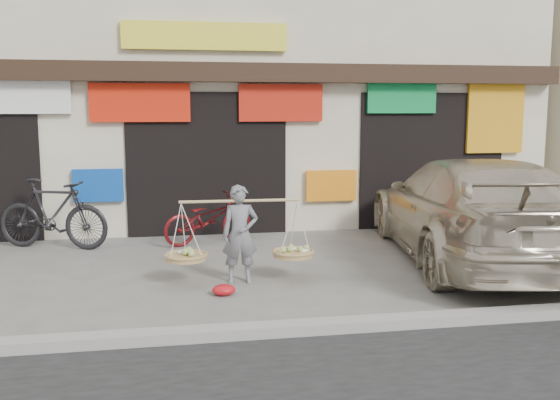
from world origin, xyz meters
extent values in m
plane|color=slate|center=(0.00, 0.00, 0.00)|extent=(70.00, 70.00, 0.00)
cube|color=gray|center=(0.00, -2.00, 0.06)|extent=(70.00, 0.25, 0.12)
cube|color=beige|center=(0.00, 6.50, 3.50)|extent=(14.00, 6.00, 7.00)
cube|color=black|center=(0.00, 3.35, 3.05)|extent=(14.00, 0.35, 0.35)
cube|color=black|center=(0.00, 3.75, 1.35)|extent=(3.00, 0.60, 2.70)
cube|color=black|center=(4.50, 3.75, 1.35)|extent=(3.00, 0.60, 2.70)
cube|color=white|center=(-3.20, 3.42, 2.60)|extent=(1.60, 0.08, 0.60)
cube|color=red|center=(-1.20, 3.42, 2.50)|extent=(1.80, 0.08, 0.70)
cube|color=red|center=(1.40, 3.42, 2.50)|extent=(1.60, 0.08, 0.70)
cube|color=#0E873F|center=(3.80, 3.42, 2.60)|extent=(1.40, 0.08, 0.60)
cube|color=orange|center=(5.80, 3.42, 2.20)|extent=(1.20, 0.08, 1.40)
cube|color=#0D48AE|center=(-2.00, 3.42, 1.00)|extent=(0.90, 0.08, 0.60)
cube|color=orange|center=(2.40, 3.42, 0.90)|extent=(1.00, 0.08, 0.60)
cube|color=yellow|center=(0.00, 3.42, 3.70)|extent=(3.00, 0.08, 0.50)
imported|color=slate|center=(0.23, 0.09, 0.68)|extent=(0.51, 0.34, 1.36)
cylinder|color=tan|center=(0.23, 0.09, 1.15)|extent=(1.65, 0.10, 0.04)
cylinder|color=tan|center=(-0.51, 0.11, 0.38)|extent=(0.56, 0.56, 0.07)
ellipsoid|color=#A5BF66|center=(-0.51, 0.11, 0.44)|extent=(0.39, 0.39, 0.10)
cylinder|color=tan|center=(0.97, 0.06, 0.38)|extent=(0.56, 0.56, 0.07)
ellipsoid|color=#A5BF66|center=(0.97, 0.06, 0.44)|extent=(0.39, 0.39, 0.10)
imported|color=black|center=(-2.70, 2.75, 0.61)|extent=(2.10, 1.26, 1.22)
imported|color=#520E0F|center=(-0.05, 2.70, 0.45)|extent=(1.80, 1.19, 0.89)
imported|color=#C3B69D|center=(3.96, 0.70, 0.82)|extent=(3.11, 5.94, 1.64)
cube|color=black|center=(4.35, 3.36, 0.55)|extent=(1.70, 0.35, 0.45)
cube|color=silver|center=(4.37, 3.43, 0.45)|extent=(0.45, 0.09, 0.12)
ellipsoid|color=red|center=(-0.05, -0.48, 0.07)|extent=(0.31, 0.25, 0.14)
camera|label=1|loc=(-0.71, -8.30, 2.41)|focal=40.00mm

